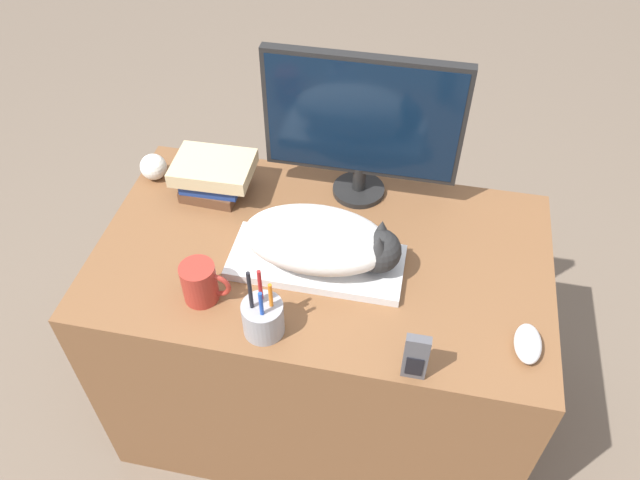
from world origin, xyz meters
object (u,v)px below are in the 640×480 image
object	(u,v)px
phone	(416,357)
book_stack	(213,175)
computer_mouse	(528,344)
coffee_mug	(201,283)
cat	(324,241)
baseball	(153,167)
pen_cup	(263,317)
keyboard	(316,262)
monitor	(362,122)

from	to	relation	value
phone	book_stack	bearing A→B (deg)	141.14
computer_mouse	coffee_mug	world-z (taller)	coffee_mug
coffee_mug	cat	bearing A→B (deg)	30.22
baseball	phone	world-z (taller)	phone
pen_cup	book_stack	bearing A→B (deg)	120.70
cat	pen_cup	world-z (taller)	pen_cup
cat	baseball	distance (m)	0.60
keyboard	cat	size ratio (longest dim) A/B	1.12
phone	book_stack	world-z (taller)	phone
cat	phone	distance (m)	0.36
cat	pen_cup	bearing A→B (deg)	-113.74
coffee_mug	pen_cup	world-z (taller)	pen_cup
coffee_mug	phone	xyz separation A→B (m)	(0.51, -0.11, 0.01)
pen_cup	baseball	bearing A→B (deg)	134.29
keyboard	phone	world-z (taller)	phone
coffee_mug	book_stack	bearing A→B (deg)	103.79
phone	book_stack	size ratio (longest dim) A/B	0.60
monitor	computer_mouse	world-z (taller)	monitor
keyboard	monitor	distance (m)	0.37
cat	monitor	distance (m)	0.33
keyboard	coffee_mug	bearing A→B (deg)	-147.89
keyboard	pen_cup	distance (m)	0.23
monitor	book_stack	distance (m)	0.44
coffee_mug	pen_cup	size ratio (longest dim) A/B	0.60
baseball	pen_cup	bearing A→B (deg)	-45.71
cat	computer_mouse	xyz separation A→B (m)	(0.49, -0.15, -0.07)
keyboard	baseball	bearing A→B (deg)	155.16
coffee_mug	baseball	distance (m)	0.49
keyboard	book_stack	distance (m)	0.40
keyboard	book_stack	world-z (taller)	book_stack
keyboard	baseball	distance (m)	0.58
book_stack	monitor	bearing A→B (deg)	10.69
pen_cup	phone	size ratio (longest dim) A/B	1.52
computer_mouse	coffee_mug	bearing A→B (deg)	-179.85
pen_cup	baseball	xyz separation A→B (m)	(-0.45, 0.46, -0.01)
monitor	pen_cup	world-z (taller)	monitor
keyboard	book_stack	xyz separation A→B (m)	(-0.33, 0.22, 0.05)
cat	computer_mouse	world-z (taller)	cat
baseball	phone	distance (m)	0.94
pen_cup	coffee_mug	bearing A→B (deg)	159.15
keyboard	phone	distance (m)	0.38
baseball	computer_mouse	bearing A→B (deg)	-20.89
monitor	phone	world-z (taller)	monitor
monitor	baseball	distance (m)	0.62
keyboard	baseball	xyz separation A→B (m)	(-0.52, 0.24, 0.03)
pen_cup	baseball	world-z (taller)	pen_cup
book_stack	computer_mouse	bearing A→B (deg)	-23.69
book_stack	baseball	bearing A→B (deg)	172.68
coffee_mug	baseball	size ratio (longest dim) A/B	1.58
coffee_mug	book_stack	world-z (taller)	same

